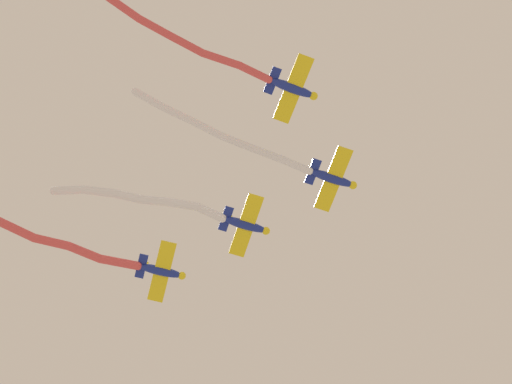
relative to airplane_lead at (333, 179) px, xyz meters
The scene contains 8 objects.
airplane_lead is the anchor object (origin of this frame).
smoke_trail_lead 10.34m from the airplane_lead, 82.35° to the left, with size 2.48×16.85×3.05m.
airplane_left_wing 8.68m from the airplane_lead, 31.00° to the left, with size 6.14×4.65×1.51m.
smoke_trail_left_wing 17.21m from the airplane_lead, 52.96° to the left, with size 6.78×14.74×3.39m.
airplane_right_wing 8.69m from the airplane_lead, 127.00° to the left, with size 6.12×4.61×1.51m.
smoke_trail_right_wing 19.79m from the airplane_lead, 103.60° to the left, with size 1.83×20.90×1.75m.
airplane_slot 17.36m from the airplane_lead, 31.01° to the left, with size 6.14×4.68×1.51m.
smoke_trail_slot 27.90m from the airplane_lead, 52.20° to the left, with size 3.50×22.92×1.57m.
Camera 1 is at (-27.19, 22.50, 7.35)m, focal length 69.53 mm.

